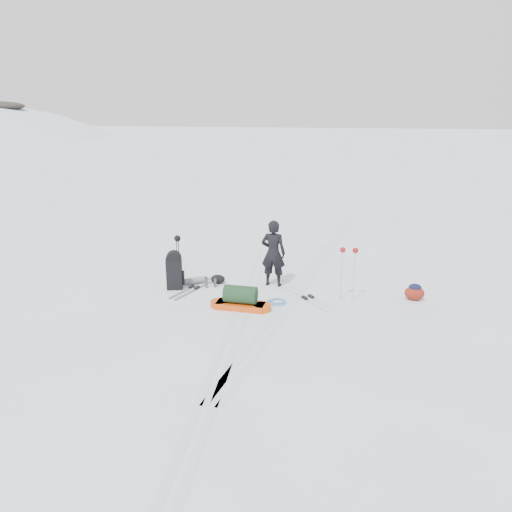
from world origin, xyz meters
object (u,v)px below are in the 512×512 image
object	(u,v)px
skier	(273,253)
expedition_rucksack	(177,271)
pulk_sled	(240,300)
ski_poles_black	(178,245)

from	to	relation	value
skier	expedition_rucksack	world-z (taller)	skier
pulk_sled	ski_poles_black	xyz separation A→B (m)	(-1.86, 1.18, 0.87)
skier	expedition_rucksack	bearing A→B (deg)	20.00
pulk_sled	ski_poles_black	distance (m)	2.37
pulk_sled	expedition_rucksack	bearing A→B (deg)	154.17
skier	expedition_rucksack	xyz separation A→B (m)	(-2.32, -0.67, -0.40)
pulk_sled	skier	bearing A→B (deg)	76.41
pulk_sled	expedition_rucksack	size ratio (longest dim) A/B	1.46
pulk_sled	expedition_rucksack	world-z (taller)	expedition_rucksack
pulk_sled	ski_poles_black	bearing A→B (deg)	150.04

